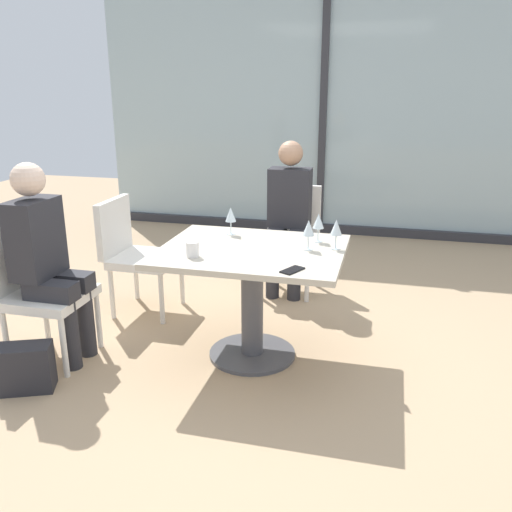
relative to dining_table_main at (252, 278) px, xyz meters
The scene contains 15 objects.
ground_plane 0.54m from the dining_table_main, ahead, with size 12.00×12.00×0.00m, color tan.
window_wall_backdrop 3.27m from the dining_table_main, 90.00° to the left, with size 5.21×0.10×2.70m.
dining_table_main is the anchor object (origin of this frame).
chair_side_end 1.36m from the dining_table_main, 165.60° to the right, with size 0.50×0.46×0.87m.
chair_near_window 1.29m from the dining_table_main, 90.00° to the left, with size 0.46×0.51×0.87m.
chair_far_left 1.18m from the dining_table_main, 154.43° to the left, with size 0.51×0.46×0.87m.
person_side_end 1.27m from the dining_table_main, 164.36° to the right, with size 0.39×0.34×1.26m.
person_near_window 1.19m from the dining_table_main, 90.00° to the left, with size 0.34×0.39×1.26m.
wine_glass_0 0.48m from the dining_table_main, 128.10° to the left, with size 0.07×0.07×0.18m.
wine_glass_1 0.55m from the dining_table_main, 33.51° to the left, with size 0.07×0.07×0.18m.
wine_glass_2 0.61m from the dining_table_main, 13.14° to the left, with size 0.07×0.07×0.18m.
wine_glass_3 0.47m from the dining_table_main, 10.28° to the left, with size 0.07×0.07×0.18m.
coffee_cup 0.45m from the dining_table_main, 140.65° to the right, with size 0.08×0.08×0.09m, color white.
cell_phone_on_table 0.51m from the dining_table_main, 47.63° to the right, with size 0.07×0.14×0.01m, color black.
handbag_0 1.42m from the dining_table_main, 147.97° to the right, with size 0.30×0.16×0.28m, color #232328.
Camera 1 is at (0.80, -3.07, 1.70)m, focal length 38.01 mm.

